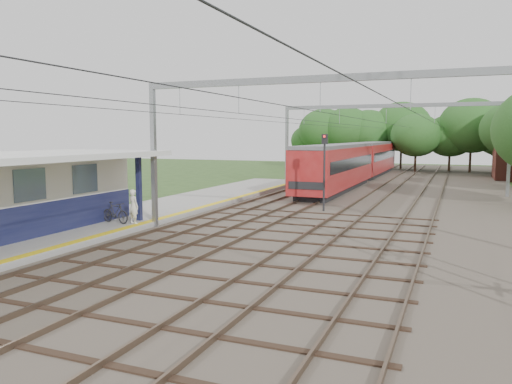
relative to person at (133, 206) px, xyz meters
The scene contains 10 objects.
ballast_bed 18.60m from the person, 58.86° to the left, with size 18.00×90.00×0.10m, color #473D33.
platform 2.15m from the person, behind, with size 5.00×52.00×0.35m, color gray.
yellow_stripe 0.89m from the person, 17.41° to the right, with size 0.45×52.00×0.01m, color yellow.
rail_tracks 17.43m from the person, 65.92° to the left, with size 11.80×88.00×0.15m.
catenary_system 14.98m from the person, 51.19° to the left, with size 17.22×88.00×7.00m.
tree_band 44.20m from the person, 77.62° to the left, with size 31.72×30.88×8.82m.
person is the anchor object (origin of this frame).
bicycle 0.97m from the person, 164.61° to the right, with size 0.48×1.70×1.02m, color black.
train 29.68m from the person, 80.10° to the left, with size 2.84×35.39×3.74m.
signal_post 11.48m from the person, 52.19° to the left, with size 0.34×0.29×4.62m.
Camera 1 is at (8.64, -5.40, 4.49)m, focal length 35.00 mm.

